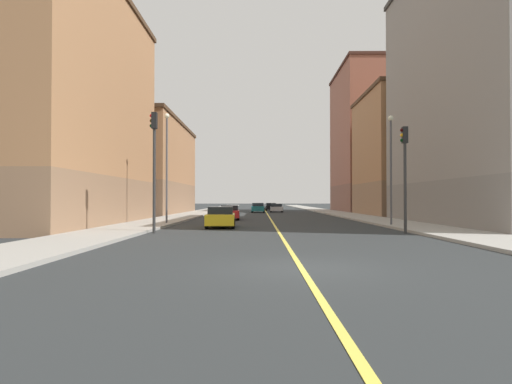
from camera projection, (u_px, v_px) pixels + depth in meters
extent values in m
plane|color=#292D2F|center=(301.00, 268.00, 12.30)|extent=(400.00, 400.00, 0.00)
cube|color=#9E9B93|center=(335.00, 213.00, 61.24)|extent=(3.81, 168.00, 0.15)
cube|color=#9E9B93|center=(199.00, 213.00, 61.34)|extent=(3.81, 168.00, 0.15)
cube|color=#E5D14C|center=(267.00, 213.00, 61.29)|extent=(0.16, 154.00, 0.01)
cube|color=slate|center=(504.00, 203.00, 32.81)|extent=(10.80, 21.48, 3.15)
cube|color=gray|center=(503.00, 65.00, 32.98)|extent=(10.80, 21.48, 16.70)
cube|color=#8F6B4F|center=(412.00, 199.00, 52.48)|extent=(10.80, 14.24, 3.74)
cube|color=#A8754C|center=(412.00, 140.00, 52.59)|extent=(10.80, 14.24, 9.92)
cube|color=#4B3422|center=(411.00, 95.00, 52.68)|extent=(11.10, 14.54, 0.40)
cube|color=brown|center=(375.00, 198.00, 69.21)|extent=(10.80, 17.10, 4.01)
cube|color=#93513D|center=(375.00, 129.00, 69.39)|extent=(10.80, 17.10, 17.14)
cube|color=#42241B|center=(374.00, 71.00, 69.53)|extent=(11.10, 17.40, 0.40)
cube|color=#8F6B4F|center=(44.00, 201.00, 32.67)|extent=(10.80, 21.62, 3.43)
cube|color=#A8754C|center=(45.00, 84.00, 32.81)|extent=(10.80, 21.62, 13.34)
cube|color=#8F6B4F|center=(141.00, 199.00, 59.50)|extent=(10.80, 24.14, 3.93)
cube|color=#A8754C|center=(141.00, 155.00, 59.59)|extent=(10.80, 24.14, 7.50)
cube|color=#4B3422|center=(141.00, 124.00, 59.66)|extent=(11.10, 24.44, 0.40)
cylinder|color=#2D2D2D|center=(405.00, 188.00, 24.93)|extent=(0.16, 0.16, 4.90)
cube|color=black|center=(405.00, 135.00, 24.98)|extent=(0.28, 0.32, 0.90)
sphere|color=#320404|center=(402.00, 130.00, 24.98)|extent=(0.20, 0.20, 0.20)
sphere|color=orange|center=(402.00, 135.00, 24.98)|extent=(0.20, 0.20, 0.20)
sphere|color=black|center=(402.00, 140.00, 24.97)|extent=(0.20, 0.20, 0.20)
cylinder|color=#2D2D2D|center=(154.00, 181.00, 25.01)|extent=(0.16, 0.16, 5.70)
cube|color=black|center=(154.00, 121.00, 25.06)|extent=(0.28, 0.32, 0.90)
sphere|color=red|center=(151.00, 116.00, 25.07)|extent=(0.20, 0.20, 0.20)
sphere|color=#352204|center=(151.00, 121.00, 25.06)|extent=(0.20, 0.20, 0.20)
sphere|color=black|center=(151.00, 126.00, 25.06)|extent=(0.20, 0.20, 0.20)
cylinder|color=#4C4C51|center=(391.00, 172.00, 31.06)|extent=(0.14, 0.14, 7.06)
sphere|color=#EAEACC|center=(391.00, 118.00, 31.12)|extent=(0.36, 0.36, 0.36)
cylinder|color=#4C4C51|center=(167.00, 170.00, 33.43)|extent=(0.14, 0.14, 7.64)
sphere|color=#EAEACC|center=(167.00, 116.00, 33.50)|extent=(0.36, 0.36, 0.36)
cube|color=black|center=(271.00, 207.00, 75.68)|extent=(1.90, 4.15, 0.63)
cube|color=black|center=(271.00, 204.00, 75.87)|extent=(1.61, 2.00, 0.43)
cylinder|color=black|center=(266.00, 209.00, 76.92)|extent=(0.24, 0.65, 0.64)
cylinder|color=black|center=(275.00, 209.00, 76.97)|extent=(0.24, 0.65, 0.64)
cylinder|color=black|center=(266.00, 209.00, 74.38)|extent=(0.24, 0.65, 0.64)
cylinder|color=black|center=(276.00, 209.00, 74.43)|extent=(0.24, 0.65, 0.64)
cube|color=#196670|center=(258.00, 209.00, 65.26)|extent=(1.88, 4.59, 0.69)
cube|color=black|center=(258.00, 204.00, 65.20)|extent=(1.61, 2.18, 0.46)
cylinder|color=black|center=(253.00, 210.00, 66.68)|extent=(0.23, 0.64, 0.64)
cylinder|color=black|center=(264.00, 210.00, 66.64)|extent=(0.23, 0.64, 0.64)
cylinder|color=black|center=(252.00, 210.00, 63.87)|extent=(0.23, 0.64, 0.64)
cylinder|color=black|center=(264.00, 210.00, 63.82)|extent=(0.23, 0.64, 0.64)
cube|color=red|center=(230.00, 214.00, 42.02)|extent=(1.91, 4.57, 0.63)
cube|color=black|center=(230.00, 208.00, 42.23)|extent=(1.60, 2.09, 0.46)
cylinder|color=black|center=(222.00, 216.00, 43.37)|extent=(0.25, 0.65, 0.64)
cylinder|color=black|center=(238.00, 216.00, 43.44)|extent=(0.25, 0.65, 0.64)
cylinder|color=black|center=(221.00, 217.00, 40.59)|extent=(0.25, 0.65, 0.64)
cylinder|color=black|center=(238.00, 217.00, 40.65)|extent=(0.25, 0.65, 0.64)
cube|color=gold|center=(221.00, 219.00, 30.17)|extent=(1.99, 4.55, 0.67)
cube|color=black|center=(221.00, 210.00, 30.09)|extent=(1.67, 1.99, 0.48)
cylinder|color=black|center=(209.00, 222.00, 31.52)|extent=(0.25, 0.65, 0.64)
cylinder|color=black|center=(233.00, 222.00, 31.58)|extent=(0.25, 0.65, 0.64)
cylinder|color=black|center=(207.00, 224.00, 28.75)|extent=(0.25, 0.65, 0.64)
cylinder|color=black|center=(233.00, 224.00, 28.81)|extent=(0.25, 0.65, 0.64)
cube|color=silver|center=(276.00, 209.00, 67.32)|extent=(1.89, 4.18, 0.57)
cube|color=black|center=(276.00, 205.00, 67.37)|extent=(1.63, 1.98, 0.45)
cylinder|color=black|center=(271.00, 210.00, 68.62)|extent=(0.23, 0.64, 0.64)
cylinder|color=black|center=(282.00, 210.00, 68.58)|extent=(0.23, 0.64, 0.64)
cylinder|color=black|center=(271.00, 210.00, 66.05)|extent=(0.23, 0.64, 0.64)
cylinder|color=black|center=(282.00, 210.00, 66.01)|extent=(0.23, 0.64, 0.64)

